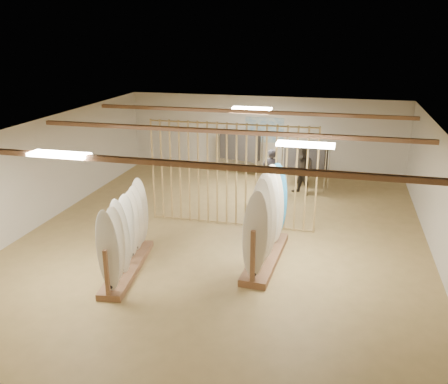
% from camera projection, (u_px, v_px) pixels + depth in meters
% --- Properties ---
extents(floor, '(12.00, 12.00, 0.00)m').
position_uv_depth(floor, '(224.00, 236.00, 12.11)').
color(floor, '#A68850').
rests_on(floor, ground).
extents(ceiling, '(12.00, 12.00, 0.00)m').
position_uv_depth(ceiling, '(224.00, 128.00, 11.21)').
color(ceiling, gray).
rests_on(ceiling, ground).
extents(wall_back, '(12.00, 0.00, 12.00)m').
position_uv_depth(wall_back, '(264.00, 135.00, 17.17)').
color(wall_back, beige).
rests_on(wall_back, ground).
extents(wall_front, '(12.00, 0.00, 12.00)m').
position_uv_depth(wall_front, '(112.00, 321.00, 6.15)').
color(wall_front, beige).
rests_on(wall_front, ground).
extents(wall_left, '(0.00, 12.00, 12.00)m').
position_uv_depth(wall_left, '(45.00, 171.00, 12.81)').
color(wall_left, beige).
rests_on(wall_left, ground).
extents(wall_right, '(0.00, 12.00, 12.00)m').
position_uv_depth(wall_right, '(442.00, 201.00, 10.51)').
color(wall_right, beige).
rests_on(wall_right, ground).
extents(ceiling_slats, '(9.50, 6.12, 0.10)m').
position_uv_depth(ceiling_slats, '(224.00, 131.00, 11.24)').
color(ceiling_slats, brown).
rests_on(ceiling_slats, ground).
extents(light_panels, '(1.20, 0.35, 0.06)m').
position_uv_depth(light_panels, '(224.00, 131.00, 11.23)').
color(light_panels, white).
rests_on(light_panels, ground).
extents(bamboo_partition, '(4.45, 0.05, 2.78)m').
position_uv_depth(bamboo_partition, '(231.00, 175.00, 12.40)').
color(bamboo_partition, tan).
rests_on(bamboo_partition, ground).
extents(poster, '(1.40, 0.03, 0.90)m').
position_uv_depth(poster, '(264.00, 130.00, 17.09)').
color(poster, '#316DAD').
rests_on(poster, ground).
extents(rack_left, '(0.86, 2.63, 1.81)m').
position_uv_depth(rack_left, '(126.00, 244.00, 10.19)').
color(rack_left, brown).
rests_on(rack_left, floor).
extents(rack_right, '(0.72, 2.66, 2.12)m').
position_uv_depth(rack_right, '(266.00, 232.00, 10.59)').
color(rack_right, brown).
rests_on(rack_right, floor).
extents(clothing_rack_a, '(1.50, 0.74, 1.65)m').
position_uv_depth(clothing_rack_a, '(240.00, 146.00, 16.90)').
color(clothing_rack_a, silver).
rests_on(clothing_rack_a, floor).
extents(clothing_rack_b, '(1.43, 0.72, 1.59)m').
position_uv_depth(clothing_rack_b, '(306.00, 158.00, 15.51)').
color(clothing_rack_b, silver).
rests_on(clothing_rack_b, floor).
extents(shopper_a, '(0.63, 0.44, 1.70)m').
position_uv_depth(shopper_a, '(271.00, 169.00, 14.95)').
color(shopper_a, '#29272F').
rests_on(shopper_a, floor).
extents(shopper_b, '(1.10, 1.05, 1.80)m').
position_uv_depth(shopper_b, '(303.00, 168.00, 14.92)').
color(shopper_b, '#332D27').
rests_on(shopper_b, floor).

